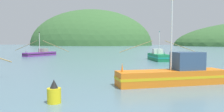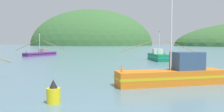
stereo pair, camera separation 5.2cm
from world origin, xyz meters
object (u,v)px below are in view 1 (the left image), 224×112
(fishing_boat_purple, at_px, (41,53))
(channel_buoy, at_px, (54,94))
(fishing_boat_green, at_px, (158,56))
(fishing_boat_orange, at_px, (174,74))

(fishing_boat_purple, height_order, channel_buoy, fishing_boat_purple)
(fishing_boat_green, bearing_deg, channel_buoy, -26.40)
(fishing_boat_green, bearing_deg, fishing_boat_orange, -13.15)
(fishing_boat_green, height_order, channel_buoy, fishing_boat_green)
(fishing_boat_orange, distance_m, fishing_boat_purple, 45.06)
(fishing_boat_orange, relative_size, fishing_boat_green, 0.63)
(fishing_boat_purple, xyz_separation_m, channel_buoy, (19.36, -42.48, -0.07))
(fishing_boat_green, distance_m, channel_buoy, 32.62)
(fishing_boat_purple, bearing_deg, fishing_boat_orange, 57.50)
(fishing_boat_orange, xyz_separation_m, fishing_boat_purple, (-27.17, 35.95, -0.25))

